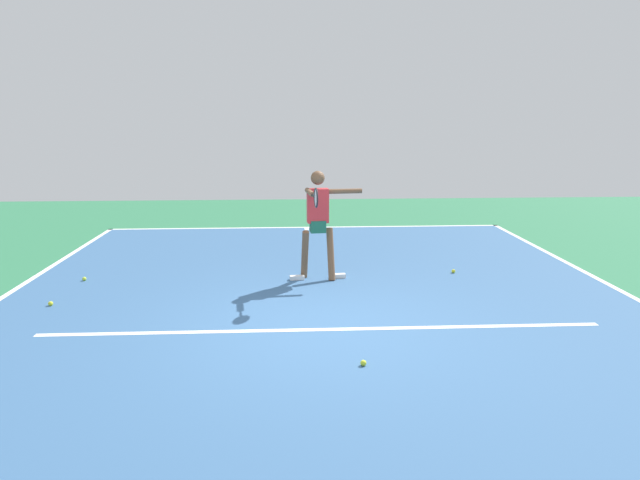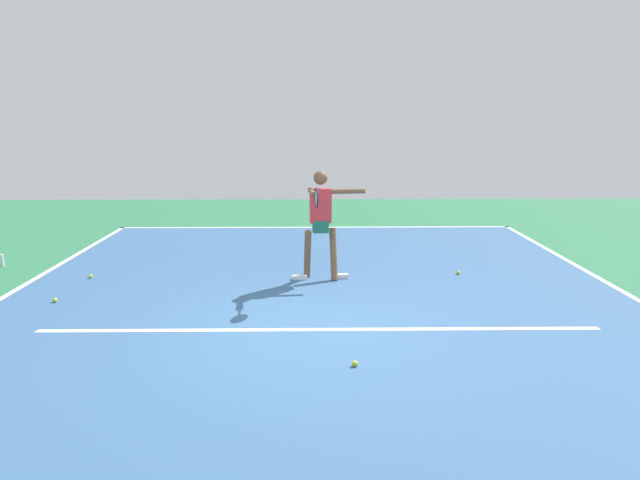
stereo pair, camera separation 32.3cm
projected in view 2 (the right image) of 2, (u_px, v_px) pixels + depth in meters
name	position (u px, v px, depth m)	size (l,w,h in m)	color
ground_plane	(319.00, 327.00, 7.26)	(23.23, 23.23, 0.00)	#2D754C
court_surface	(319.00, 327.00, 7.26)	(9.48, 13.60, 0.00)	#38608E
court_line_baseline_near	(316.00, 227.00, 13.86)	(9.48, 0.10, 0.01)	white
court_line_service	(319.00, 329.00, 7.18)	(7.11, 0.10, 0.01)	white
court_line_centre_mark	(316.00, 229.00, 13.67)	(0.10, 0.30, 0.01)	white
tennis_player	(321.00, 218.00, 9.19)	(1.19, 1.28, 1.81)	brown
tennis_ball_far_corner	(355.00, 364.00, 6.11)	(0.07, 0.07, 0.07)	#CCE033
tennis_ball_by_baseline	(458.00, 273.00, 9.69)	(0.07, 0.07, 0.07)	yellow
tennis_ball_by_sideline	(91.00, 276.00, 9.47)	(0.07, 0.07, 0.07)	#C6E53D
tennis_ball_near_service_line	(55.00, 300.00, 8.23)	(0.07, 0.07, 0.07)	yellow
water_bottle	(2.00, 261.00, 10.20)	(0.07, 0.07, 0.22)	white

